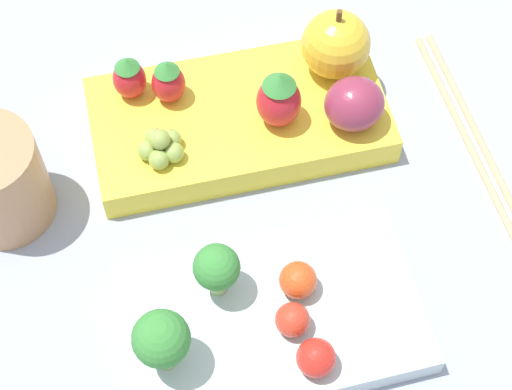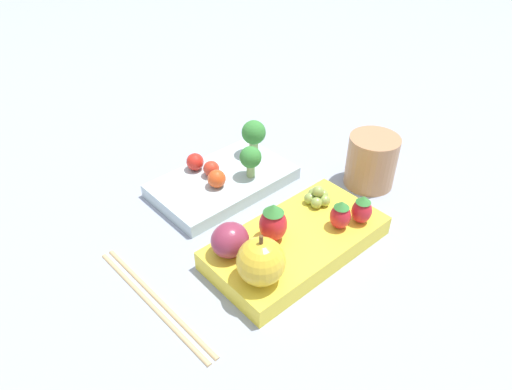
{
  "view_description": "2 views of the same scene",
  "coord_description": "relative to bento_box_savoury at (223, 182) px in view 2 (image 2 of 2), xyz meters",
  "views": [
    {
      "loc": [
        0.07,
        0.31,
        0.56
      ],
      "look_at": [
        0.0,
        0.0,
        0.04
      ],
      "focal_mm": 60.0,
      "sensor_mm": 36.0,
      "label": 1
    },
    {
      "loc": [
        -0.31,
        -0.37,
        0.41
      ],
      "look_at": [
        0.0,
        0.0,
        0.04
      ],
      "focal_mm": 32.0,
      "sensor_mm": 36.0,
      "label": 2
    }
  ],
  "objects": [
    {
      "name": "bento_box_fruit",
      "position": [
        -0.01,
        -0.17,
        0.0
      ],
      "size": [
        0.23,
        0.12,
        0.03
      ],
      "color": "yellow",
      "rests_on": "ground_plane"
    },
    {
      "name": "strawberry_2",
      "position": [
        0.04,
        -0.19,
        0.04
      ],
      "size": [
        0.03,
        0.03,
        0.04
      ],
      "color": "red",
      "rests_on": "bento_box_fruit"
    },
    {
      "name": "bento_box_savoury",
      "position": [
        0.0,
        0.0,
        0.0
      ],
      "size": [
        0.21,
        0.13,
        0.02
      ],
      "color": "silver",
      "rests_on": "ground_plane"
    },
    {
      "name": "apple",
      "position": [
        -0.09,
        -0.19,
        0.04
      ],
      "size": [
        0.05,
        0.05,
        0.06
      ],
      "color": "gold",
      "rests_on": "bento_box_fruit"
    },
    {
      "name": "broccoli_floret_0",
      "position": [
        0.08,
        0.02,
        0.05
      ],
      "size": [
        0.04,
        0.04,
        0.06
      ],
      "color": "#93B770",
      "rests_on": "bento_box_savoury"
    },
    {
      "name": "drinking_cup",
      "position": [
        0.17,
        -0.13,
        0.03
      ],
      "size": [
        0.07,
        0.07,
        0.08
      ],
      "color": "tan",
      "rests_on": "ground_plane"
    },
    {
      "name": "cherry_tomato_2",
      "position": [
        -0.02,
        0.04,
        0.02
      ],
      "size": [
        0.03,
        0.03,
        0.03
      ],
      "color": "red",
      "rests_on": "bento_box_savoury"
    },
    {
      "name": "cherry_tomato_1",
      "position": [
        -0.01,
        0.01,
        0.02
      ],
      "size": [
        0.02,
        0.02,
        0.02
      ],
      "color": "red",
      "rests_on": "bento_box_savoury"
    },
    {
      "name": "chopsticks_pair",
      "position": [
        -0.19,
        -0.12,
        -0.01
      ],
      "size": [
        0.03,
        0.21,
        0.01
      ],
      "color": "tan",
      "rests_on": "ground_plane"
    },
    {
      "name": "strawberry_0",
      "position": [
        0.07,
        -0.2,
        0.04
      ],
      "size": [
        0.03,
        0.03,
        0.04
      ],
      "color": "red",
      "rests_on": "bento_box_fruit"
    },
    {
      "name": "plum",
      "position": [
        -0.09,
        -0.14,
        0.04
      ],
      "size": [
        0.05,
        0.04,
        0.04
      ],
      "color": "#892D47",
      "rests_on": "bento_box_fruit"
    },
    {
      "name": "strawberry_1",
      "position": [
        -0.04,
        -0.15,
        0.04
      ],
      "size": [
        0.03,
        0.03,
        0.05
      ],
      "color": "red",
      "rests_on": "bento_box_fruit"
    },
    {
      "name": "ground_plane",
      "position": [
        -0.01,
        -0.09,
        -0.01
      ],
      "size": [
        4.0,
        4.0,
        0.0
      ],
      "primitive_type": "plane",
      "color": "#939EB2"
    },
    {
      "name": "broccoli_floret_1",
      "position": [
        0.03,
        -0.03,
        0.04
      ],
      "size": [
        0.03,
        0.03,
        0.05
      ],
      "color": "#93B770",
      "rests_on": "bento_box_savoury"
    },
    {
      "name": "grape_cluster",
      "position": [
        0.05,
        -0.14,
        0.03
      ],
      "size": [
        0.03,
        0.04,
        0.03
      ],
      "color": "#8EA84C",
      "rests_on": "bento_box_fruit"
    },
    {
      "name": "cherry_tomato_0",
      "position": [
        -0.02,
        -0.01,
        0.02
      ],
      "size": [
        0.03,
        0.03,
        0.03
      ],
      "color": "#DB4C1E",
      "rests_on": "bento_box_savoury"
    }
  ]
}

